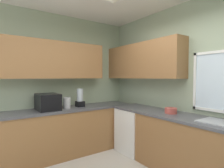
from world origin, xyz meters
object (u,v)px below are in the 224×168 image
Objects in this scene: bowl at (171,111)px; blender_appliance at (80,99)px; dishwasher at (135,130)px; microwave at (48,102)px; kettle at (67,103)px.

bowl is 0.53× the size of blender_appliance.
microwave is (-0.66, -1.51, 0.61)m from dishwasher.
kettle is 1.88m from bowl.
dishwasher is 4.06× the size of kettle.
microwave reaches higher than dishwasher.
kettle is 1.08× the size of bowl.
dishwasher is at bearing -177.89° from bowl.
kettle is 0.29m from blender_appliance.
kettle reaches higher than dishwasher.
blender_appliance is (-0.66, -0.88, 0.63)m from dishwasher.
microwave is 0.63m from blender_appliance.
microwave is 1.33× the size of blender_appliance.
dishwasher is at bearing 53.21° from blender_appliance.
bowl is (0.81, 0.03, 0.51)m from dishwasher.
microwave is at bearing -93.28° from kettle.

